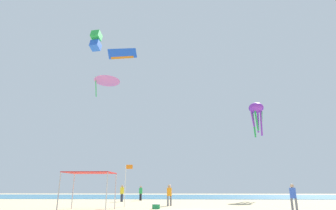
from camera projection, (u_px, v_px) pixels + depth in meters
name	position (u px, v px, depth m)	size (l,w,h in m)	color
ocean_strip	(185.00, 196.00, 48.56)	(110.00, 25.07, 0.03)	teal
canopy_tent	(90.00, 174.00, 20.01)	(3.34, 2.64, 2.60)	#B2B2B7
person_near_tent	(169.00, 193.00, 24.09)	(0.42, 0.42, 1.79)	slate
person_leftmost	(122.00, 192.00, 30.96)	(0.43, 0.43, 1.81)	#33384C
person_central	(293.00, 195.00, 19.30)	(0.42, 0.42, 1.78)	slate
person_rightmost	(141.00, 192.00, 33.95)	(0.41, 0.41, 1.73)	black
banner_flag	(126.00, 181.00, 23.11)	(0.61, 0.06, 3.39)	silver
cooler_box	(156.00, 206.00, 20.56)	(0.57, 0.37, 0.35)	#1E8C4C
kite_delta_pink	(107.00, 79.00, 45.61)	(4.23, 4.28, 3.51)	pink
kite_box_green	(96.00, 41.00, 30.47)	(1.15, 1.34, 2.31)	green
kite_octopus_purple	(256.00, 110.00, 42.23)	(2.44, 2.44, 5.26)	purple
kite_parafoil_blue	(123.00, 54.00, 42.40)	(3.93, 3.74, 3.11)	blue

